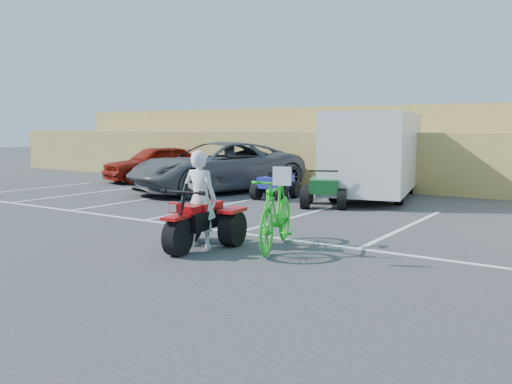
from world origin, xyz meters
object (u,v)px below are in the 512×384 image
Objects in this scene: cargo_trailer at (375,152)px; rider at (200,199)px; red_car at (156,163)px; quad_atv_blue at (276,199)px; quad_atv_green at (324,206)px; green_dirt_bike at (276,212)px; red_trike_atv at (196,249)px; grey_pickup at (217,167)px.

rider is at bearing -102.07° from cargo_trailer.
red_car is 0.72× the size of cargo_trailer.
quad_atv_blue is (-2.43, 6.53, -0.88)m from rider.
rider is 1.09× the size of quad_atv_green.
quad_atv_green is (8.93, -2.60, -0.73)m from red_car.
red_car reaches higher than green_dirt_bike.
red_car reaches higher than quad_atv_blue.
cargo_trailer is at bearing 80.97° from green_dirt_bike.
quad_atv_green is (1.97, -0.62, 0.00)m from quad_atv_blue.
red_trike_atv is 6.07m from quad_atv_green.
green_dirt_bike is at bearing 24.78° from red_trike_atv.
grey_pickup is at bearing 144.09° from quad_atv_green.
green_dirt_bike reaches higher than quad_atv_blue.
cargo_trailer is (-0.04, 8.48, 0.53)m from rider.
red_trike_atv is at bearing -108.76° from quad_atv_green.
rider is (-0.02, 0.15, 0.88)m from red_trike_atv.
quad_atv_green is at bearing -21.72° from quad_atv_blue.
grey_pickup is 4.64m from red_car.
grey_pickup is 4.75m from quad_atv_green.
red_trike_atv is 0.40× the size of red_car.
grey_pickup is (-5.04, 7.07, 0.84)m from red_trike_atv.
rider reaches higher than grey_pickup.
rider is 7.02m from quad_atv_blue.
red_trike_atv reaches higher than quad_atv_blue.
red_trike_atv is at bearing -23.68° from red_car.
green_dirt_bike is 0.52× the size of red_car.
red_trike_atv is at bearing -101.93° from cargo_trailer.
red_car is 9.37m from cargo_trailer.
quad_atv_blue is at bearing 10.00° from grey_pickup.
green_dirt_bike is 5.57m from quad_atv_green.
green_dirt_bike is 0.38× the size of cargo_trailer.
red_trike_atv is 1.06× the size of quad_atv_green.
quad_atv_blue is at bearing 103.58° from green_dirt_bike.
grey_pickup is at bearing 167.23° from quad_atv_blue.
quad_atv_green reaches higher than quad_atv_blue.
cargo_trailer is (9.34, -0.03, 0.68)m from red_car.
grey_pickup is 1.42× the size of red_car.
quad_atv_blue is at bearing -153.07° from cargo_trailer.
grey_pickup reaches higher than green_dirt_bike.
rider is 8.55m from grey_pickup.
green_dirt_bike is at bearing -26.54° from grey_pickup.
cargo_trailer is at bearing -98.12° from rider.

